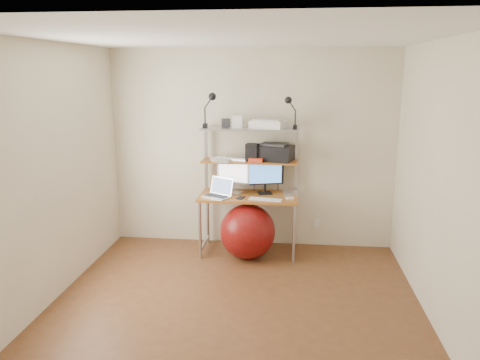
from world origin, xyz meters
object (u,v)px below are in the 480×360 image
object	(u,v)px
monitor_black	(265,175)
laptop	(220,192)
printer	(274,152)
exercise_ball	(248,232)
monitor_silver	(233,173)

from	to	relation	value
monitor_black	laptop	xyz separation A→B (m)	(-0.54, -0.20, -0.18)
monitor_black	printer	xyz separation A→B (m)	(0.10, 0.05, 0.28)
printer	exercise_ball	world-z (taller)	printer
monitor_silver	monitor_black	xyz separation A→B (m)	(0.39, 0.00, -0.02)
monitor_silver	monitor_black	world-z (taller)	monitor_silver
monitor_silver	printer	size ratio (longest dim) A/B	0.94
monitor_silver	printer	bearing A→B (deg)	21.99
monitor_black	exercise_ball	world-z (taller)	monitor_black
monitor_black	laptop	distance (m)	0.60
laptop	printer	distance (m)	0.83
exercise_ball	monitor_silver	bearing A→B (deg)	125.97
laptop	printer	size ratio (longest dim) A/B	0.80
monitor_silver	printer	distance (m)	0.56
monitor_silver	exercise_ball	size ratio (longest dim) A/B	0.71
monitor_black	exercise_ball	size ratio (longest dim) A/B	0.69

